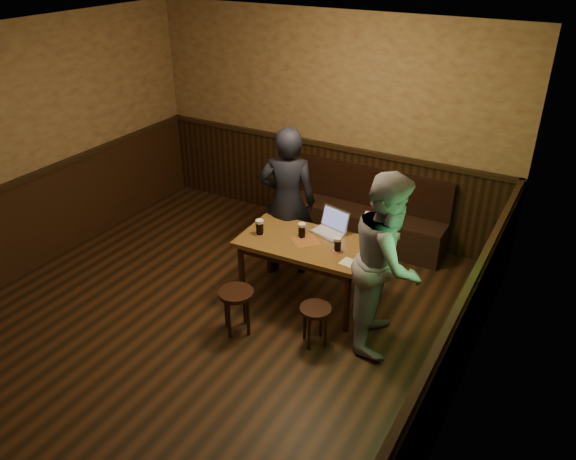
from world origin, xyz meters
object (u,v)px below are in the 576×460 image
(stool_left, at_px, (236,299))
(person_grey, at_px, (387,261))
(stool_right, at_px, (315,315))
(laptop, at_px, (331,227))
(pint_mid, at_px, (302,230))
(pub_table, at_px, (305,249))
(person_suit, at_px, (287,202))
(bench, at_px, (361,218))
(pint_right, at_px, (338,244))
(pint_left, at_px, (260,227))

(stool_left, height_order, person_grey, person_grey)
(stool_right, xyz_separation_m, laptop, (-0.29, 0.91, 0.46))
(stool_right, height_order, laptop, laptop)
(pint_mid, bearing_deg, stool_left, -106.80)
(pub_table, bearing_deg, laptop, 62.21)
(person_suit, bearing_deg, bench, -137.07)
(pub_table, bearing_deg, pint_mid, 142.28)
(person_suit, height_order, person_grey, person_suit)
(stool_left, height_order, person_suit, person_suit)
(person_suit, relative_size, person_grey, 1.00)
(pub_table, relative_size, stool_left, 2.97)
(pint_right, bearing_deg, bench, 103.39)
(pub_table, relative_size, pint_left, 8.12)
(pint_mid, relative_size, pint_right, 1.08)
(stool_left, xyz_separation_m, stool_right, (0.77, 0.21, -0.04))
(bench, bearing_deg, pint_right, -76.61)
(stool_left, bearing_deg, person_suit, 96.28)
(pint_left, height_order, laptop, laptop)
(stool_left, distance_m, laptop, 1.30)
(bench, height_order, person_grey, person_grey)
(bench, xyz_separation_m, pub_table, (0.00, -1.56, 0.33))
(pint_right, relative_size, person_suit, 0.09)
(laptop, relative_size, person_suit, 0.23)
(pint_left, height_order, person_suit, person_suit)
(pint_left, relative_size, person_suit, 0.10)
(stool_right, height_order, person_suit, person_suit)
(person_suit, bearing_deg, pint_mid, 111.38)
(laptop, bearing_deg, stool_right, -57.46)
(laptop, bearing_deg, pint_left, -131.52)
(stool_left, relative_size, pint_mid, 2.90)
(bench, xyz_separation_m, pint_right, (0.38, -1.58, 0.50))
(pub_table, height_order, stool_right, pub_table)
(pint_left, bearing_deg, laptop, 33.67)
(stool_left, bearing_deg, person_grey, 25.28)
(pint_left, distance_m, pint_mid, 0.45)
(stool_right, bearing_deg, pint_left, 152.12)
(pub_table, bearing_deg, person_suit, 133.91)
(person_grey, bearing_deg, laptop, 45.87)
(bench, bearing_deg, stool_left, -98.02)
(pub_table, xyz_separation_m, stool_left, (-0.34, -0.82, -0.26))
(person_suit, bearing_deg, pub_table, 112.67)
(pint_mid, bearing_deg, bench, 87.27)
(person_grey, bearing_deg, pub_table, 65.72)
(laptop, distance_m, person_grey, 0.97)
(pub_table, xyz_separation_m, pint_mid, (-0.07, 0.05, 0.18))
(pub_table, distance_m, stool_left, 0.92)
(pint_mid, distance_m, person_grey, 1.07)
(stool_left, bearing_deg, bench, 81.98)
(stool_left, xyz_separation_m, laptop, (0.48, 1.13, 0.42))
(laptop, bearing_deg, bench, 111.37)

